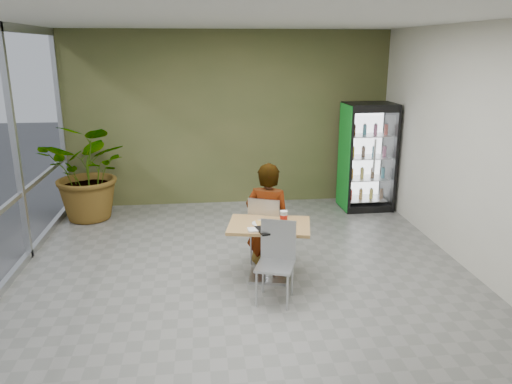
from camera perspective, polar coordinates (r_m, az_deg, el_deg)
ground at (r=6.44m, az=-1.10°, el=-10.39°), size 7.00×7.00×0.00m
room_envelope at (r=5.90m, az=-1.19°, el=3.64°), size 6.00×7.00×3.20m
dining_table at (r=6.35m, az=1.51°, el=-5.50°), size 1.13×0.90×0.75m
chair_far at (r=6.76m, az=1.10°, el=-3.84°), size 0.56×0.56×0.97m
chair_near at (r=5.88m, az=2.37°, el=-7.13°), size 0.53×0.54×0.95m
seated_woman at (r=6.81m, az=1.37°, el=-3.74°), size 0.74×0.62×1.72m
pizza_plate at (r=6.27m, az=0.69°, el=-3.53°), size 0.36×0.32×0.03m
soda_cup at (r=6.26m, az=3.19°, el=-2.94°), size 0.10×0.10×0.17m
napkin_stack at (r=6.05m, az=-0.23°, el=-4.33°), size 0.15×0.15×0.02m
cafeteria_tray at (r=6.07m, az=2.13°, el=-4.27°), size 0.47×0.39×0.02m
beverage_fridge at (r=9.30m, az=12.60°, el=3.94°), size 0.90×0.70×1.94m
potted_plant at (r=8.97m, az=-18.39°, el=2.26°), size 1.87×1.74×1.70m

